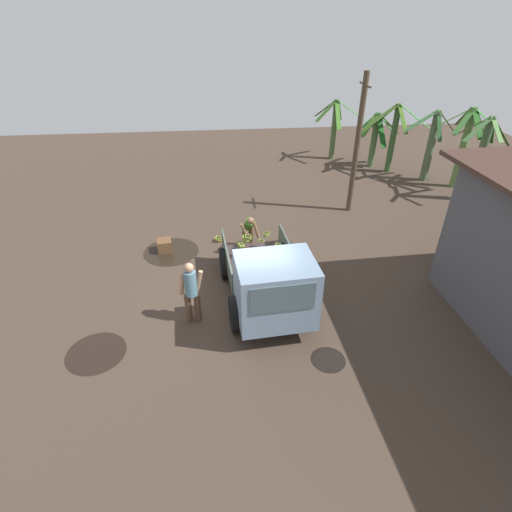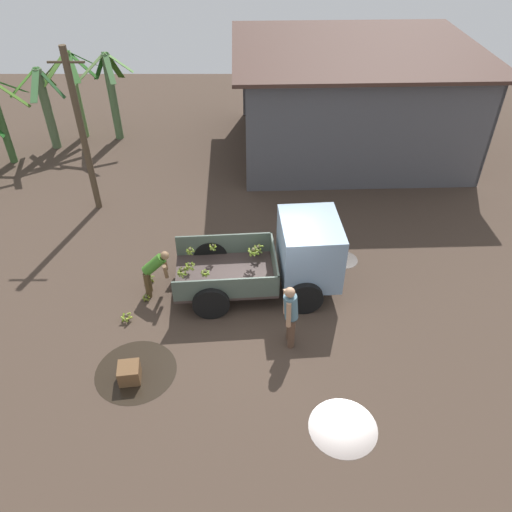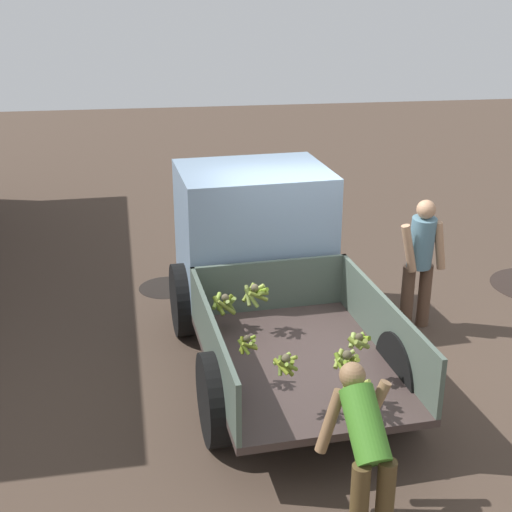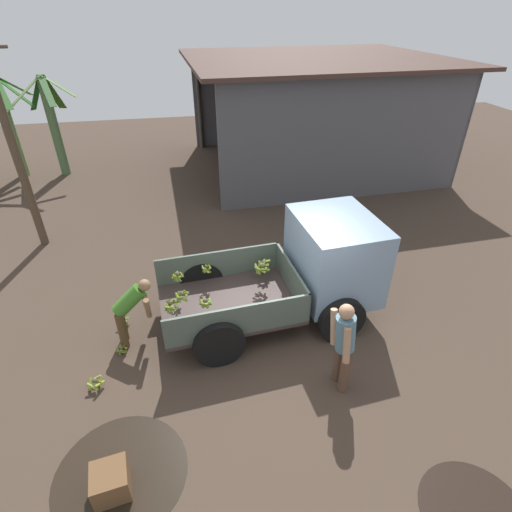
{
  "view_description": "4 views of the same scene",
  "coord_description": "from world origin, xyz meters",
  "px_view_note": "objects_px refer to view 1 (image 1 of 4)",
  "views": [
    {
      "loc": [
        8.64,
        -0.47,
        7.06
      ],
      "look_at": [
        -0.16,
        0.42,
        1.43
      ],
      "focal_mm": 28.0,
      "sensor_mm": 36.0,
      "label": 1
    },
    {
      "loc": [
        -0.24,
        -9.35,
        9.0
      ],
      "look_at": [
        -0.24,
        0.65,
        1.1
      ],
      "focal_mm": 35.0,
      "sensor_mm": 36.0,
      "label": 2
    },
    {
      "loc": [
        -7.38,
        2.01,
        4.24
      ],
      "look_at": [
        -0.15,
        0.91,
        1.38
      ],
      "focal_mm": 50.0,
      "sensor_mm": 36.0,
      "label": 3
    },
    {
      "loc": [
        -1.71,
        -5.47,
        5.51
      ],
      "look_at": [
        -0.39,
        1.09,
        1.21
      ],
      "focal_mm": 28.0,
      "sensor_mm": 36.0,
      "label": 4
    }
  ],
  "objects_px": {
    "wooden_crate_0": "(165,245)",
    "cargo_truck": "(272,286)",
    "person_worker_loading": "(249,228)",
    "utility_pole": "(357,145)",
    "person_bystander_near_shed": "(462,258)",
    "banana_bunch_on_ground_1": "(261,241)",
    "banana_bunch_on_ground_2": "(240,243)",
    "banana_bunch_on_ground_0": "(218,238)",
    "person_foreground_visitor": "(191,290)"
  },
  "relations": [
    {
      "from": "person_foreground_visitor",
      "to": "person_worker_loading",
      "type": "relative_size",
      "value": 1.28
    },
    {
      "from": "person_worker_loading",
      "to": "banana_bunch_on_ground_0",
      "type": "bearing_deg",
      "value": -126.62
    },
    {
      "from": "person_bystander_near_shed",
      "to": "banana_bunch_on_ground_0",
      "type": "distance_m",
      "value": 7.65
    },
    {
      "from": "person_foreground_visitor",
      "to": "banana_bunch_on_ground_2",
      "type": "relative_size",
      "value": 7.86
    },
    {
      "from": "person_bystander_near_shed",
      "to": "wooden_crate_0",
      "type": "bearing_deg",
      "value": -49.91
    },
    {
      "from": "banana_bunch_on_ground_1",
      "to": "banana_bunch_on_ground_2",
      "type": "bearing_deg",
      "value": -88.08
    },
    {
      "from": "person_worker_loading",
      "to": "wooden_crate_0",
      "type": "relative_size",
      "value": 2.9
    },
    {
      "from": "person_bystander_near_shed",
      "to": "wooden_crate_0",
      "type": "height_order",
      "value": "person_bystander_near_shed"
    },
    {
      "from": "utility_pole",
      "to": "person_worker_loading",
      "type": "xyz_separation_m",
      "value": [
        2.61,
        -4.24,
        -1.83
      ]
    },
    {
      "from": "cargo_truck",
      "to": "utility_pole",
      "type": "bearing_deg",
      "value": 142.88
    },
    {
      "from": "cargo_truck",
      "to": "person_foreground_visitor",
      "type": "distance_m",
      "value": 2.02
    },
    {
      "from": "cargo_truck",
      "to": "banana_bunch_on_ground_2",
      "type": "distance_m",
      "value": 3.99
    },
    {
      "from": "banana_bunch_on_ground_1",
      "to": "banana_bunch_on_ground_2",
      "type": "relative_size",
      "value": 1.17
    },
    {
      "from": "person_worker_loading",
      "to": "wooden_crate_0",
      "type": "bearing_deg",
      "value": -99.22
    },
    {
      "from": "cargo_truck",
      "to": "banana_bunch_on_ground_0",
      "type": "distance_m",
      "value": 4.48
    },
    {
      "from": "person_bystander_near_shed",
      "to": "wooden_crate_0",
      "type": "relative_size",
      "value": 3.48
    },
    {
      "from": "banana_bunch_on_ground_0",
      "to": "banana_bunch_on_ground_2",
      "type": "bearing_deg",
      "value": 63.9
    },
    {
      "from": "cargo_truck",
      "to": "wooden_crate_0",
      "type": "height_order",
      "value": "cargo_truck"
    },
    {
      "from": "wooden_crate_0",
      "to": "banana_bunch_on_ground_0",
      "type": "bearing_deg",
      "value": 103.89
    },
    {
      "from": "utility_pole",
      "to": "banana_bunch_on_ground_2",
      "type": "bearing_deg",
      "value": -62.48
    },
    {
      "from": "wooden_crate_0",
      "to": "banana_bunch_on_ground_1",
      "type": "bearing_deg",
      "value": 91.89
    },
    {
      "from": "person_foreground_visitor",
      "to": "banana_bunch_on_ground_0",
      "type": "height_order",
      "value": "person_foreground_visitor"
    },
    {
      "from": "utility_pole",
      "to": "wooden_crate_0",
      "type": "bearing_deg",
      "value": -70.9
    },
    {
      "from": "cargo_truck",
      "to": "wooden_crate_0",
      "type": "xyz_separation_m",
      "value": [
        -3.74,
        -3.08,
        -0.88
      ]
    },
    {
      "from": "person_bystander_near_shed",
      "to": "wooden_crate_0",
      "type": "distance_m",
      "value": 9.15
    },
    {
      "from": "person_bystander_near_shed",
      "to": "person_worker_loading",
      "type": "bearing_deg",
      "value": -56.1
    },
    {
      "from": "person_foreground_visitor",
      "to": "wooden_crate_0",
      "type": "distance_m",
      "value": 3.8
    },
    {
      "from": "person_worker_loading",
      "to": "wooden_crate_0",
      "type": "height_order",
      "value": "person_worker_loading"
    },
    {
      "from": "cargo_truck",
      "to": "banana_bunch_on_ground_1",
      "type": "relative_size",
      "value": 16.85
    },
    {
      "from": "utility_pole",
      "to": "wooden_crate_0",
      "type": "distance_m",
      "value": 7.85
    },
    {
      "from": "banana_bunch_on_ground_0",
      "to": "banana_bunch_on_ground_1",
      "type": "bearing_deg",
      "value": 77.16
    },
    {
      "from": "utility_pole",
      "to": "wooden_crate_0",
      "type": "relative_size",
      "value": 11.03
    },
    {
      "from": "person_bystander_near_shed",
      "to": "banana_bunch_on_ground_2",
      "type": "height_order",
      "value": "person_bystander_near_shed"
    },
    {
      "from": "wooden_crate_0",
      "to": "cargo_truck",
      "type": "bearing_deg",
      "value": 39.49
    },
    {
      "from": "person_foreground_visitor",
      "to": "wooden_crate_0",
      "type": "bearing_deg",
      "value": 13.05
    },
    {
      "from": "person_worker_loading",
      "to": "banana_bunch_on_ground_2",
      "type": "xyz_separation_m",
      "value": [
        -0.25,
        -0.29,
        -0.7
      ]
    },
    {
      "from": "banana_bunch_on_ground_0",
      "to": "utility_pole",
      "type": "bearing_deg",
      "value": 110.81
    },
    {
      "from": "wooden_crate_0",
      "to": "person_worker_loading",
      "type": "bearing_deg",
      "value": 86.6
    },
    {
      "from": "person_worker_loading",
      "to": "person_bystander_near_shed",
      "type": "height_order",
      "value": "person_bystander_near_shed"
    },
    {
      "from": "person_foreground_visitor",
      "to": "banana_bunch_on_ground_0",
      "type": "relative_size",
      "value": 5.93
    },
    {
      "from": "person_foreground_visitor",
      "to": "banana_bunch_on_ground_0",
      "type": "distance_m",
      "value": 4.15
    },
    {
      "from": "person_bystander_near_shed",
      "to": "banana_bunch_on_ground_1",
      "type": "distance_m",
      "value": 6.2
    },
    {
      "from": "cargo_truck",
      "to": "banana_bunch_on_ground_1",
      "type": "bearing_deg",
      "value": 172.93
    },
    {
      "from": "utility_pole",
      "to": "person_bystander_near_shed",
      "type": "relative_size",
      "value": 3.17
    },
    {
      "from": "person_foreground_visitor",
      "to": "person_bystander_near_shed",
      "type": "xyz_separation_m",
      "value": [
        -0.8,
        7.62,
        -0.06
      ]
    },
    {
      "from": "banana_bunch_on_ground_2",
      "to": "banana_bunch_on_ground_0",
      "type": "bearing_deg",
      "value": -116.1
    },
    {
      "from": "banana_bunch_on_ground_2",
      "to": "banana_bunch_on_ground_1",
      "type": "bearing_deg",
      "value": 91.92
    },
    {
      "from": "person_foreground_visitor",
      "to": "banana_bunch_on_ground_1",
      "type": "distance_m",
      "value": 4.36
    },
    {
      "from": "person_worker_loading",
      "to": "banana_bunch_on_ground_0",
      "type": "relative_size",
      "value": 4.64
    },
    {
      "from": "utility_pole",
      "to": "person_foreground_visitor",
      "type": "relative_size",
      "value": 2.97
    }
  ]
}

